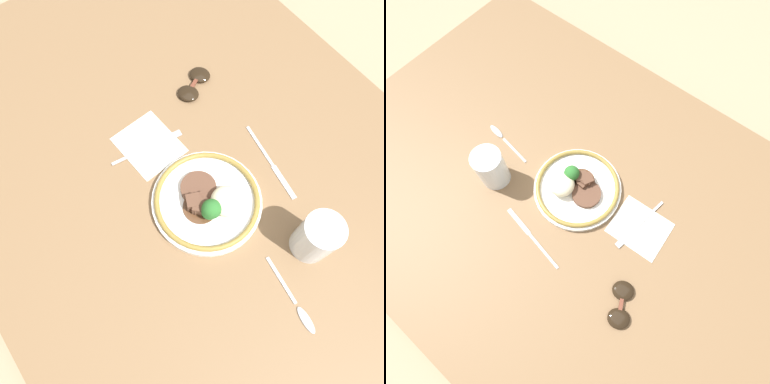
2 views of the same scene
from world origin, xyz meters
The scene contains 9 objects.
ground_plane centered at (0.00, 0.00, 0.00)m, with size 8.00×8.00×0.00m, color #998466.
dining_table centered at (0.00, 0.00, 0.02)m, with size 1.57×1.03×0.04m.
napkin centered at (-0.15, -0.05, 0.04)m, with size 0.15×0.13×0.00m.
plate centered at (0.05, -0.03, 0.06)m, with size 0.24×0.24×0.07m.
juice_glass centered at (0.25, 0.09, 0.10)m, with size 0.08×0.08×0.12m.
fork centered at (-0.15, -0.04, 0.05)m, with size 0.04×0.18×0.00m.
knife centered at (0.06, 0.15, 0.04)m, with size 0.21×0.04×0.00m.
spoon centered at (0.34, -0.02, 0.04)m, with size 0.17×0.04×0.01m.
sunglasses centered at (-0.23, 0.14, 0.05)m, with size 0.10×0.13×0.02m.
Camera 1 is at (0.26, -0.23, 0.82)m, focal length 35.00 mm.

